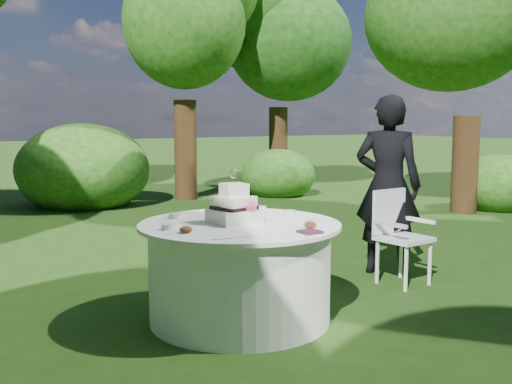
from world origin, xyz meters
TOP-DOWN VIEW (x-y plane):
  - ground at (0.00, 0.00)m, footprint 80.00×80.00m
  - napkins at (0.20, -0.62)m, footprint 0.14×0.14m
  - feather_plume at (-0.26, -0.46)m, footprint 0.48×0.07m
  - guest at (1.99, 0.40)m, footprint 0.73×0.79m
  - table at (0.00, 0.00)m, footprint 1.56×1.56m
  - cake at (-0.03, 0.03)m, footprint 0.33×0.35m
  - chair at (1.83, 0.10)m, footprint 0.47×0.45m
  - votives at (0.11, 0.14)m, footprint 1.23×0.93m
  - petal_cups at (-0.10, -0.31)m, footprint 0.94×0.42m

SIDE VIEW (x-z plane):
  - ground at x=0.00m, z-range 0.00..0.00m
  - table at x=0.00m, z-range 0.00..0.77m
  - chair at x=1.83m, z-range 0.07..0.96m
  - feather_plume at x=-0.26m, z-range 0.77..0.78m
  - napkins at x=0.20m, z-range 0.77..0.79m
  - votives at x=0.11m, z-range 0.77..0.81m
  - petal_cups at x=-0.10m, z-range 0.77..0.82m
  - cake at x=-0.03m, z-range 0.67..1.10m
  - guest at x=1.99m, z-range 0.00..1.81m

